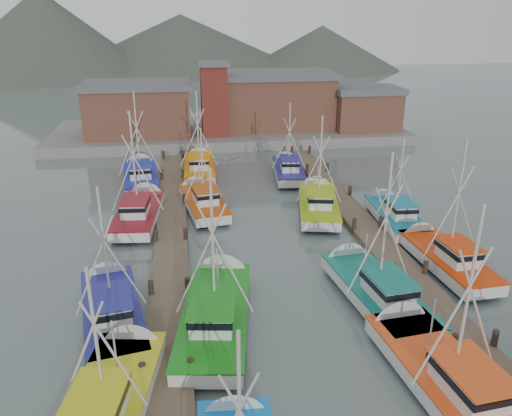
{
  "coord_description": "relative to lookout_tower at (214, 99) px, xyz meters",
  "views": [
    {
      "loc": [
        -5.78,
        -26.51,
        14.75
      ],
      "look_at": [
        -1.2,
        4.49,
        2.6
      ],
      "focal_mm": 35.0,
      "sensor_mm": 36.0,
      "label": 1
    }
  ],
  "objects": [
    {
      "name": "gull_near",
      "position": [
        -1.67,
        -33.86,
        1.99
      ],
      "size": [
        1.54,
        0.66,
        0.24
      ],
      "rotation": [
        0.0,
        0.0,
        0.33
      ],
      "color": "gray",
      "rests_on": "ground"
    },
    {
      "name": "ground",
      "position": [
        2.0,
        -33.0,
        -5.55
      ],
      "size": [
        260.0,
        260.0,
        0.0
      ],
      "primitive_type": "plane",
      "color": "#546561",
      "rests_on": "ground"
    },
    {
      "name": "boat_11",
      "position": [
        11.58,
        -26.41,
        -4.87
      ],
      "size": [
        3.07,
        8.37,
        7.36
      ],
      "rotation": [
        0.0,
        0.0,
        -0.06
      ],
      "color": "#101E38",
      "rests_on": "ground"
    },
    {
      "name": "distant_hills",
      "position": [
        -10.76,
        89.59,
        -5.55
      ],
      "size": [
        175.0,
        140.0,
        42.0
      ],
      "color": "#3F493C",
      "rests_on": "ground"
    },
    {
      "name": "boat_4",
      "position": [
        -2.58,
        -37.57,
        -4.87
      ],
      "size": [
        4.69,
        10.51,
        9.42
      ],
      "rotation": [
        0.0,
        0.0,
        -0.16
      ],
      "color": "#101E38",
      "rests_on": "ground"
    },
    {
      "name": "shed_right",
      "position": [
        19.0,
        1.0,
        -1.71
      ],
      "size": [
        8.48,
        6.36,
        5.2
      ],
      "color": "brown",
      "rests_on": "quay"
    },
    {
      "name": "gull_far",
      "position": [
        4.33,
        -31.34,
        -0.07
      ],
      "size": [
        1.55,
        0.64,
        0.24
      ],
      "rotation": [
        0.0,
        0.0,
        0.17
      ],
      "color": "gray",
      "rests_on": "ground"
    },
    {
      "name": "boat_2",
      "position": [
        -7.12,
        -43.32,
        -4.87
      ],
      "size": [
        4.32,
        9.63,
        7.68
      ],
      "rotation": [
        0.0,
        0.0,
        -0.17
      ],
      "color": "#101E38",
      "rests_on": "ground"
    },
    {
      "name": "boat_14",
      "position": [
        -7.97,
        -13.65,
        -4.87
      ],
      "size": [
        3.9,
        9.8,
        9.4
      ],
      "rotation": [
        0.0,
        0.0,
        0.09
      ],
      "color": "#101E38",
      "rests_on": "ground"
    },
    {
      "name": "shed_center",
      "position": [
        8.0,
        4.0,
        -0.86
      ],
      "size": [
        14.84,
        9.54,
        6.9
      ],
      "color": "brown",
      "rests_on": "quay"
    },
    {
      "name": "quay",
      "position": [
        2.0,
        4.0,
        -4.95
      ],
      "size": [
        44.0,
        16.0,
        1.2
      ],
      "primitive_type": "cube",
      "color": "gray",
      "rests_on": "ground"
    },
    {
      "name": "dock_left",
      "position": [
        -5.0,
        -28.96,
        -5.34
      ],
      "size": [
        2.3,
        46.0,
        1.5
      ],
      "color": "brown",
      "rests_on": "ground"
    },
    {
      "name": "dock_right",
      "position": [
        9.0,
        -28.96,
        -5.34
      ],
      "size": [
        2.3,
        46.0,
        1.5
      ],
      "color": "brown",
      "rests_on": "ground"
    },
    {
      "name": "boat_12",
      "position": [
        -2.4,
        -11.66,
        -4.87
      ],
      "size": [
        3.63,
        9.25,
        8.97
      ],
      "rotation": [
        0.0,
        0.0,
        -0.03
      ],
      "color": "#101E38",
      "rests_on": "ground"
    },
    {
      "name": "boat_9",
      "position": [
        6.6,
        -23.17,
        -4.87
      ],
      "size": [
        4.7,
        9.73,
        8.63
      ],
      "rotation": [
        0.0,
        0.0,
        -0.21
      ],
      "color": "#101E38",
      "rests_on": "ground"
    },
    {
      "name": "shed_left",
      "position": [
        -9.0,
        2.0,
        -1.21
      ],
      "size": [
        12.72,
        8.48,
        6.2
      ],
      "color": "brown",
      "rests_on": "quay"
    },
    {
      "name": "boat_8",
      "position": [
        -2.58,
        -21.29,
        -4.87
      ],
      "size": [
        3.95,
        9.08,
        7.49
      ],
      "rotation": [
        0.0,
        0.0,
        0.15
      ],
      "color": "#101E38",
      "rests_on": "ground"
    },
    {
      "name": "lookout_tower",
      "position": [
        0.0,
        0.0,
        0.0
      ],
      "size": [
        3.6,
        3.6,
        8.5
      ],
      "color": "maroon",
      "rests_on": "quay"
    },
    {
      "name": "boat_1",
      "position": [
        6.44,
        -43.77,
        -4.87
      ],
      "size": [
        4.03,
        10.24,
        9.48
      ],
      "rotation": [
        0.0,
        0.0,
        0.09
      ],
      "color": "#101E38",
      "rests_on": "ground"
    },
    {
      "name": "boat_5",
      "position": [
        6.06,
        -36.67,
        -4.87
      ],
      "size": [
        3.98,
        9.69,
        9.41
      ],
      "rotation": [
        0.0,
        0.0,
        0.12
      ],
      "color": "#101E38",
      "rests_on": "ground"
    },
    {
      "name": "boat_7",
      "position": [
        11.82,
        -33.62,
        -4.87
      ],
      "size": [
        3.66,
        8.68,
        9.08
      ],
      "rotation": [
        0.0,
        0.0,
        0.06
      ],
      "color": "#101E38",
      "rests_on": "ground"
    },
    {
      "name": "boat_10",
      "position": [
        -7.4,
        -22.95,
        -4.87
      ],
      "size": [
        3.84,
        9.59,
        9.3
      ],
      "rotation": [
        0.0,
        0.0,
        -0.09
      ],
      "color": "#101E38",
      "rests_on": "ground"
    },
    {
      "name": "boat_13",
      "position": [
        6.11,
        -13.87,
        -4.87
      ],
      "size": [
        3.49,
        8.61,
        7.91
      ],
      "rotation": [
        0.0,
        0.0,
        -0.11
      ],
      "color": "#101E38",
      "rests_on": "ground"
    },
    {
      "name": "boat_6",
      "position": [
        -7.92,
        -36.64,
        -4.87
      ],
      "size": [
        4.33,
        9.26,
        8.24
      ],
      "rotation": [
        0.0,
        0.0,
        0.19
      ],
      "color": "#101E38",
      "rests_on": "ground"
    }
  ]
}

